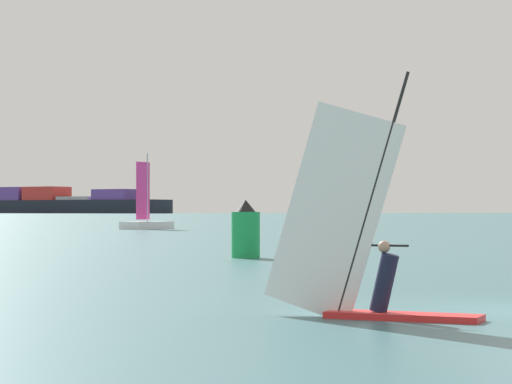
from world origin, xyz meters
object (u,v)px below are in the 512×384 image
object	(u,v)px
cargo_ship	(45,203)
small_sailboat	(147,222)
windsurfer	(367,258)
channel_buoy	(246,232)

from	to	relation	value
cargo_ship	small_sailboat	size ratio (longest dim) A/B	22.75
small_sailboat	cargo_ship	bearing A→B (deg)	40.05
windsurfer	small_sailboat	xyz separation A→B (m)	(5.21, 95.37, -0.34)
cargo_ship	channel_buoy	xyz separation A→B (m)	(4.77, -815.19, -7.16)
cargo_ship	small_sailboat	distance (m)	744.92
channel_buoy	small_sailboat	size ratio (longest dim) A/B	0.30
windsurfer	cargo_ship	bearing A→B (deg)	124.82
cargo_ship	channel_buoy	size ratio (longest dim) A/B	75.86
cargo_ship	small_sailboat	xyz separation A→B (m)	(7.48, -744.84, -7.50)
cargo_ship	channel_buoy	bearing A→B (deg)	-48.34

